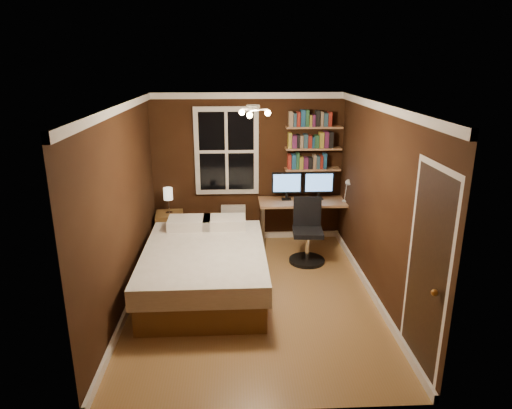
{
  "coord_description": "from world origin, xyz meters",
  "views": [
    {
      "loc": [
        -0.22,
        -5.42,
        2.98
      ],
      "look_at": [
        0.06,
        0.45,
        1.13
      ],
      "focal_mm": 32.0,
      "sensor_mm": 36.0,
      "label": 1
    }
  ],
  "objects_px": {
    "office_chair": "(307,238)",
    "monitor_left": "(287,186)",
    "bedside_lamp": "(168,201)",
    "desk_lamp": "(347,190)",
    "nightstand": "(170,229)",
    "radiator": "(234,223)",
    "monitor_right": "(319,186)",
    "bed": "(205,268)",
    "desk": "(307,204)"
  },
  "relations": [
    {
      "from": "radiator",
      "to": "desk_lamp",
      "type": "distance_m",
      "value": 2.0
    },
    {
      "from": "desk_lamp",
      "to": "desk",
      "type": "bearing_deg",
      "value": 165.15
    },
    {
      "from": "bed",
      "to": "bedside_lamp",
      "type": "xyz_separation_m",
      "value": [
        -0.68,
        1.65,
        0.45
      ]
    },
    {
      "from": "monitor_right",
      "to": "office_chair",
      "type": "relative_size",
      "value": 0.51
    },
    {
      "from": "monitor_right",
      "to": "bed",
      "type": "bearing_deg",
      "value": -137.5
    },
    {
      "from": "desk",
      "to": "desk_lamp",
      "type": "xyz_separation_m",
      "value": [
        0.62,
        -0.16,
        0.28
      ]
    },
    {
      "from": "monitor_right",
      "to": "office_chair",
      "type": "height_order",
      "value": "monitor_right"
    },
    {
      "from": "nightstand",
      "to": "radiator",
      "type": "height_order",
      "value": "radiator"
    },
    {
      "from": "desk",
      "to": "office_chair",
      "type": "distance_m",
      "value": 0.79
    },
    {
      "from": "radiator",
      "to": "office_chair",
      "type": "height_order",
      "value": "office_chair"
    },
    {
      "from": "desk",
      "to": "office_chair",
      "type": "xyz_separation_m",
      "value": [
        -0.1,
        -0.71,
        -0.32
      ]
    },
    {
      "from": "bed",
      "to": "monitor_right",
      "type": "bearing_deg",
      "value": 42.02
    },
    {
      "from": "office_chair",
      "to": "monitor_left",
      "type": "bearing_deg",
      "value": 111.08
    },
    {
      "from": "bedside_lamp",
      "to": "desk_lamp",
      "type": "distance_m",
      "value": 2.94
    },
    {
      "from": "monitor_right",
      "to": "bedside_lamp",
      "type": "bearing_deg",
      "value": -179.78
    },
    {
      "from": "nightstand",
      "to": "office_chair",
      "type": "bearing_deg",
      "value": -24.55
    },
    {
      "from": "bed",
      "to": "monitor_left",
      "type": "distance_m",
      "value": 2.2
    },
    {
      "from": "nightstand",
      "to": "bedside_lamp",
      "type": "bearing_deg",
      "value": 0.0
    },
    {
      "from": "nightstand",
      "to": "radiator",
      "type": "bearing_deg",
      "value": 2.28
    },
    {
      "from": "radiator",
      "to": "desk_lamp",
      "type": "bearing_deg",
      "value": -11.37
    },
    {
      "from": "monitor_left",
      "to": "monitor_right",
      "type": "relative_size",
      "value": 1.0
    },
    {
      "from": "nightstand",
      "to": "monitor_right",
      "type": "relative_size",
      "value": 1.1
    },
    {
      "from": "bed",
      "to": "bedside_lamp",
      "type": "height_order",
      "value": "bedside_lamp"
    },
    {
      "from": "monitor_left",
      "to": "office_chair",
      "type": "xyz_separation_m",
      "value": [
        0.24,
        -0.79,
        -0.62
      ]
    },
    {
      "from": "bed",
      "to": "bedside_lamp",
      "type": "bearing_deg",
      "value": 111.95
    },
    {
      "from": "bedside_lamp",
      "to": "radiator",
      "type": "height_order",
      "value": "bedside_lamp"
    },
    {
      "from": "radiator",
      "to": "bed",
      "type": "bearing_deg",
      "value": -102.16
    },
    {
      "from": "desk_lamp",
      "to": "bed",
      "type": "bearing_deg",
      "value": -147.6
    },
    {
      "from": "bed",
      "to": "nightstand",
      "type": "distance_m",
      "value": 1.79
    },
    {
      "from": "nightstand",
      "to": "desk",
      "type": "xyz_separation_m",
      "value": [
        2.3,
        -0.07,
        0.42
      ]
    },
    {
      "from": "nightstand",
      "to": "office_chair",
      "type": "relative_size",
      "value": 0.56
    },
    {
      "from": "monitor_left",
      "to": "monitor_right",
      "type": "bearing_deg",
      "value": 0.0
    },
    {
      "from": "bed",
      "to": "office_chair",
      "type": "distance_m",
      "value": 1.75
    },
    {
      "from": "bedside_lamp",
      "to": "radiator",
      "type": "xyz_separation_m",
      "value": [
        1.07,
        0.14,
        -0.46
      ]
    },
    {
      "from": "radiator",
      "to": "desk",
      "type": "xyz_separation_m",
      "value": [
        1.23,
        -0.21,
        0.39
      ]
    },
    {
      "from": "nightstand",
      "to": "monitor_left",
      "type": "bearing_deg",
      "value": -4.76
    },
    {
      "from": "nightstand",
      "to": "desk_lamp",
      "type": "distance_m",
      "value": 3.01
    },
    {
      "from": "radiator",
      "to": "monitor_right",
      "type": "distance_m",
      "value": 1.59
    },
    {
      "from": "bedside_lamp",
      "to": "desk_lamp",
      "type": "height_order",
      "value": "desk_lamp"
    },
    {
      "from": "bedside_lamp",
      "to": "radiator",
      "type": "bearing_deg",
      "value": 7.32
    },
    {
      "from": "nightstand",
      "to": "desk",
      "type": "bearing_deg",
      "value": -6.8
    },
    {
      "from": "nightstand",
      "to": "monitor_left",
      "type": "relative_size",
      "value": 1.1
    },
    {
      "from": "bedside_lamp",
      "to": "monitor_left",
      "type": "distance_m",
      "value": 1.97
    },
    {
      "from": "desk_lamp",
      "to": "monitor_right",
      "type": "bearing_deg",
      "value": 149.87
    },
    {
      "from": "bed",
      "to": "nightstand",
      "type": "height_order",
      "value": "bed"
    },
    {
      "from": "bed",
      "to": "nightstand",
      "type": "xyz_separation_m",
      "value": [
        -0.68,
        1.65,
        -0.04
      ]
    },
    {
      "from": "desk",
      "to": "desk_lamp",
      "type": "relative_size",
      "value": 3.64
    },
    {
      "from": "nightstand",
      "to": "monitor_right",
      "type": "xyz_separation_m",
      "value": [
        2.5,
        0.01,
        0.72
      ]
    },
    {
      "from": "bed",
      "to": "monitor_right",
      "type": "xyz_separation_m",
      "value": [
        1.81,
        1.66,
        0.67
      ]
    },
    {
      "from": "desk",
      "to": "desk_lamp",
      "type": "bearing_deg",
      "value": -14.85
    }
  ]
}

